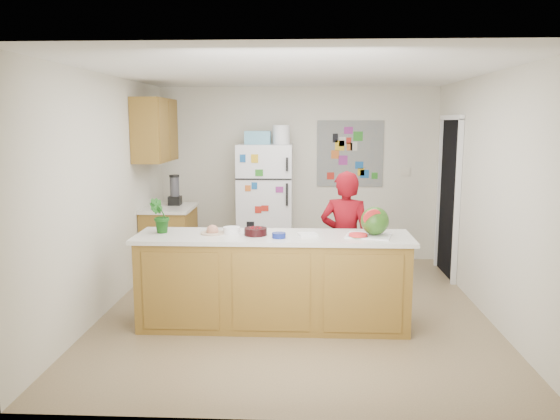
{
  "coord_description": "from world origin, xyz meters",
  "views": [
    {
      "loc": [
        0.11,
        -5.68,
        2.01
      ],
      "look_at": [
        -0.17,
        0.2,
        1.05
      ],
      "focal_mm": 35.0,
      "sensor_mm": 36.0,
      "label": 1
    }
  ],
  "objects_px": {
    "refrigerator": "(265,205)",
    "person": "(345,241)",
    "watermelon": "(375,221)",
    "cherry_bowl": "(256,232)"
  },
  "relations": [
    {
      "from": "watermelon",
      "to": "refrigerator",
      "type": "bearing_deg",
      "value": 117.32
    },
    {
      "from": "watermelon",
      "to": "cherry_bowl",
      "type": "bearing_deg",
      "value": -179.1
    },
    {
      "from": "refrigerator",
      "to": "person",
      "type": "height_order",
      "value": "refrigerator"
    },
    {
      "from": "person",
      "to": "watermelon",
      "type": "height_order",
      "value": "person"
    },
    {
      "from": "refrigerator",
      "to": "watermelon",
      "type": "xyz_separation_m",
      "value": [
        1.23,
        -2.38,
        0.22
      ]
    },
    {
      "from": "refrigerator",
      "to": "person",
      "type": "xyz_separation_m",
      "value": [
        0.99,
        -1.83,
        -0.1
      ]
    },
    {
      "from": "refrigerator",
      "to": "cherry_bowl",
      "type": "distance_m",
      "value": 2.4
    },
    {
      "from": "refrigerator",
      "to": "cherry_bowl",
      "type": "height_order",
      "value": "refrigerator"
    },
    {
      "from": "cherry_bowl",
      "to": "watermelon",
      "type": "bearing_deg",
      "value": 0.9
    },
    {
      "from": "person",
      "to": "cherry_bowl",
      "type": "height_order",
      "value": "person"
    }
  ]
}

